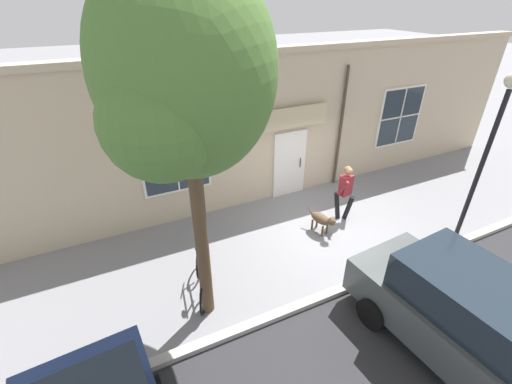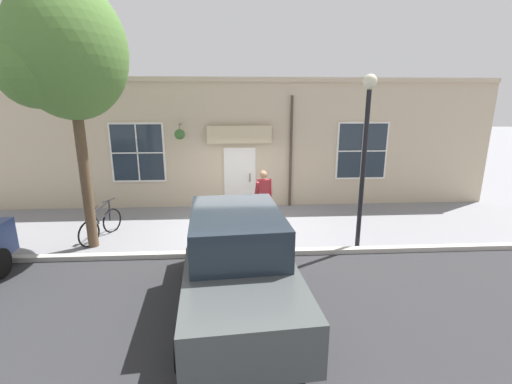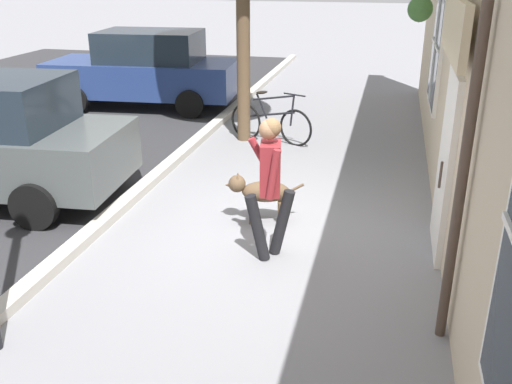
{
  "view_description": "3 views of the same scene",
  "coord_description": "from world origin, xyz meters",
  "px_view_note": "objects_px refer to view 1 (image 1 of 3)",
  "views": [
    {
      "loc": [
        6.02,
        -5.04,
        5.63
      ],
      "look_at": [
        -0.95,
        -1.73,
        1.11
      ],
      "focal_mm": 24.0,
      "sensor_mm": 36.0,
      "label": 1
    },
    {
      "loc": [
        9.64,
        -0.15,
        3.54
      ],
      "look_at": [
        -0.5,
        0.46,
        0.94
      ],
      "focal_mm": 24.0,
      "sensor_mm": 36.0,
      "label": 2
    },
    {
      "loc": [
        -1.48,
        6.44,
        3.19
      ],
      "look_at": [
        -0.15,
        0.84,
        0.86
      ],
      "focal_mm": 40.0,
      "sensor_mm": 36.0,
      "label": 3
    }
  ],
  "objects_px": {
    "pedestrian_walking": "(345,188)",
    "leaning_bicycle": "(200,278)",
    "street_tree_by_curb": "(181,79)",
    "street_lamp": "(492,137)",
    "dog_on_leash": "(322,219)",
    "parked_car_mid_block": "(473,323)"
  },
  "relations": [
    {
      "from": "pedestrian_walking",
      "to": "dog_on_leash",
      "type": "xyz_separation_m",
      "value": [
        0.32,
        -0.92,
        -0.56
      ]
    },
    {
      "from": "dog_on_leash",
      "to": "street_tree_by_curb",
      "type": "height_order",
      "value": "street_tree_by_curb"
    },
    {
      "from": "pedestrian_walking",
      "to": "street_tree_by_curb",
      "type": "relative_size",
      "value": 0.26
    },
    {
      "from": "dog_on_leash",
      "to": "street_tree_by_curb",
      "type": "distance_m",
      "value": 5.7
    },
    {
      "from": "dog_on_leash",
      "to": "leaning_bicycle",
      "type": "xyz_separation_m",
      "value": [
        0.62,
        -3.56,
        -0.05
      ]
    },
    {
      "from": "street_tree_by_curb",
      "to": "street_lamp",
      "type": "height_order",
      "value": "street_tree_by_curb"
    },
    {
      "from": "pedestrian_walking",
      "to": "leaning_bicycle",
      "type": "height_order",
      "value": "pedestrian_walking"
    },
    {
      "from": "dog_on_leash",
      "to": "parked_car_mid_block",
      "type": "relative_size",
      "value": 0.23
    },
    {
      "from": "street_tree_by_curb",
      "to": "leaning_bicycle",
      "type": "xyz_separation_m",
      "value": [
        -0.61,
        0.1,
        -4.24
      ]
    },
    {
      "from": "dog_on_leash",
      "to": "street_tree_by_curb",
      "type": "xyz_separation_m",
      "value": [
        1.23,
        -3.66,
        4.19
      ]
    },
    {
      "from": "parked_car_mid_block",
      "to": "street_lamp",
      "type": "distance_m",
      "value": 4.33
    },
    {
      "from": "street_tree_by_curb",
      "to": "pedestrian_walking",
      "type": "bearing_deg",
      "value": 108.73
    },
    {
      "from": "dog_on_leash",
      "to": "street_lamp",
      "type": "height_order",
      "value": "street_lamp"
    },
    {
      "from": "pedestrian_walking",
      "to": "street_lamp",
      "type": "height_order",
      "value": "street_lamp"
    },
    {
      "from": "street_tree_by_curb",
      "to": "street_lamp",
      "type": "bearing_deg",
      "value": 86.23
    },
    {
      "from": "pedestrian_walking",
      "to": "street_tree_by_curb",
      "type": "distance_m",
      "value": 6.05
    },
    {
      "from": "parked_car_mid_block",
      "to": "pedestrian_walking",
      "type": "bearing_deg",
      "value": 169.52
    },
    {
      "from": "pedestrian_walking",
      "to": "street_tree_by_curb",
      "type": "xyz_separation_m",
      "value": [
        1.55,
        -4.58,
        3.63
      ]
    },
    {
      "from": "pedestrian_walking",
      "to": "leaning_bicycle",
      "type": "relative_size",
      "value": 0.99
    },
    {
      "from": "street_tree_by_curb",
      "to": "leaning_bicycle",
      "type": "relative_size",
      "value": 3.73
    },
    {
      "from": "dog_on_leash",
      "to": "street_lamp",
      "type": "relative_size",
      "value": 0.24
    },
    {
      "from": "dog_on_leash",
      "to": "parked_car_mid_block",
      "type": "xyz_separation_m",
      "value": [
        4.08,
        0.1,
        0.45
      ]
    }
  ]
}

